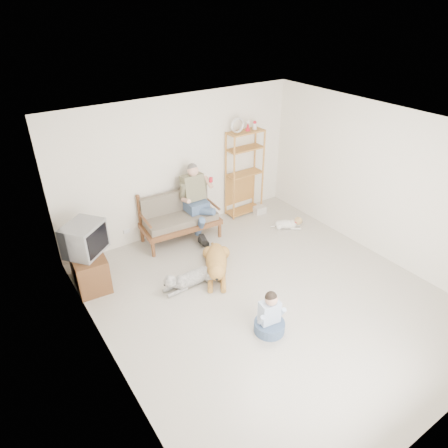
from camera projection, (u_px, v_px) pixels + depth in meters
floor at (268, 297)px, 6.42m from camera, size 5.50×5.50×0.00m
ceiling at (280, 133)px, 5.06m from camera, size 5.50×5.50×0.00m
wall_back at (181, 166)px, 7.71m from camera, size 5.00×0.00×5.00m
wall_left at (104, 287)px, 4.52m from camera, size 0.00×5.50×5.50m
wall_right at (383, 184)px, 6.96m from camera, size 0.00×5.50×5.50m
loveseat at (179, 216)px, 7.75m from camera, size 1.55×0.82×0.95m
man at (198, 207)px, 7.67m from camera, size 0.56×0.81×1.31m
etagere at (245, 173)px, 8.45m from camera, size 0.82×0.36×2.15m
book_stack at (260, 210)px, 8.84m from camera, size 0.27×0.20×0.16m
tv_stand at (89, 268)px, 6.59m from camera, size 0.58×0.94×0.60m
crt_tv at (84, 239)px, 6.34m from camera, size 0.80×0.78×0.52m
wall_outlet at (127, 231)px, 7.62m from camera, size 0.12×0.02×0.08m
golden_retriever at (216, 264)px, 6.90m from camera, size 0.90×1.33×0.45m
shaggy_dog at (188, 279)px, 6.61m from camera, size 1.16×0.29×0.34m
terrier at (290, 224)px, 8.25m from camera, size 0.60×0.48×0.26m
child at (270, 317)px, 5.66m from camera, size 0.45×0.45×0.71m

